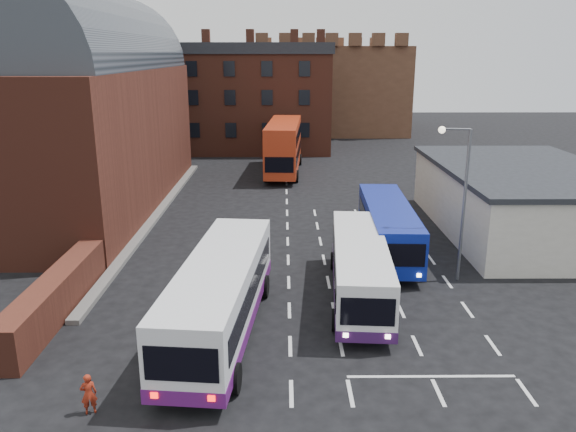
{
  "coord_description": "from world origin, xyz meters",
  "views": [
    {
      "loc": [
        -0.24,
        -20.55,
        11.07
      ],
      "look_at": [
        0.0,
        10.0,
        2.2
      ],
      "focal_mm": 35.0,
      "sensor_mm": 36.0,
      "label": 1
    }
  ],
  "objects_px": {
    "bus_white_inbound": "(360,265)",
    "bus_blue": "(388,225)",
    "street_lamp": "(460,190)",
    "pedestrian_red": "(89,394)",
    "bus_red_double": "(284,146)",
    "pedestrian_beige": "(187,339)",
    "bus_white_outbound": "(220,291)"
  },
  "relations": [
    {
      "from": "bus_white_inbound",
      "to": "bus_blue",
      "type": "distance_m",
      "value": 6.59
    },
    {
      "from": "street_lamp",
      "to": "pedestrian_red",
      "type": "relative_size",
      "value": 5.57
    },
    {
      "from": "bus_white_inbound",
      "to": "pedestrian_red",
      "type": "height_order",
      "value": "bus_white_inbound"
    },
    {
      "from": "street_lamp",
      "to": "pedestrian_red",
      "type": "distance_m",
      "value": 18.81
    },
    {
      "from": "bus_white_inbound",
      "to": "bus_blue",
      "type": "relative_size",
      "value": 0.98
    },
    {
      "from": "bus_blue",
      "to": "pedestrian_red",
      "type": "height_order",
      "value": "bus_blue"
    },
    {
      "from": "bus_blue",
      "to": "bus_red_double",
      "type": "bearing_deg",
      "value": -72.76
    },
    {
      "from": "bus_red_double",
      "to": "pedestrian_red",
      "type": "bearing_deg",
      "value": 84.17
    },
    {
      "from": "bus_blue",
      "to": "street_lamp",
      "type": "relative_size",
      "value": 1.37
    },
    {
      "from": "bus_blue",
      "to": "pedestrian_beige",
      "type": "relative_size",
      "value": 6.82
    },
    {
      "from": "pedestrian_red",
      "to": "street_lamp",
      "type": "bearing_deg",
      "value": -163.9
    },
    {
      "from": "bus_white_outbound",
      "to": "pedestrian_beige",
      "type": "relative_size",
      "value": 7.59
    },
    {
      "from": "street_lamp",
      "to": "pedestrian_beige",
      "type": "height_order",
      "value": "street_lamp"
    },
    {
      "from": "bus_blue",
      "to": "bus_white_outbound",
      "type": "bearing_deg",
      "value": 50.69
    },
    {
      "from": "bus_red_double",
      "to": "pedestrian_beige",
      "type": "distance_m",
      "value": 34.21
    },
    {
      "from": "bus_white_inbound",
      "to": "pedestrian_beige",
      "type": "distance_m",
      "value": 8.98
    },
    {
      "from": "bus_white_outbound",
      "to": "bus_blue",
      "type": "xyz_separation_m",
      "value": [
        8.49,
        9.49,
        -0.18
      ]
    },
    {
      "from": "bus_red_double",
      "to": "pedestrian_beige",
      "type": "height_order",
      "value": "bus_red_double"
    },
    {
      "from": "bus_white_inbound",
      "to": "street_lamp",
      "type": "height_order",
      "value": "street_lamp"
    },
    {
      "from": "bus_white_outbound",
      "to": "bus_red_double",
      "type": "xyz_separation_m",
      "value": [
        2.58,
        31.97,
        0.73
      ]
    },
    {
      "from": "bus_red_double",
      "to": "pedestrian_red",
      "type": "relative_size",
      "value": 8.9
    },
    {
      "from": "bus_red_double",
      "to": "street_lamp",
      "type": "bearing_deg",
      "value": 111.61
    },
    {
      "from": "bus_blue",
      "to": "pedestrian_red",
      "type": "relative_size",
      "value": 7.64
    },
    {
      "from": "bus_blue",
      "to": "pedestrian_beige",
      "type": "bearing_deg",
      "value": 52.7
    },
    {
      "from": "street_lamp",
      "to": "bus_white_inbound",
      "type": "bearing_deg",
      "value": -156.09
    },
    {
      "from": "bus_white_outbound",
      "to": "bus_blue",
      "type": "relative_size",
      "value": 1.11
    },
    {
      "from": "bus_white_inbound",
      "to": "pedestrian_beige",
      "type": "xyz_separation_m",
      "value": [
        -7.16,
        -5.35,
        -0.87
      ]
    },
    {
      "from": "bus_red_double",
      "to": "pedestrian_red",
      "type": "distance_m",
      "value": 37.88
    },
    {
      "from": "bus_red_double",
      "to": "pedestrian_beige",
      "type": "relative_size",
      "value": 7.94
    },
    {
      "from": "bus_white_outbound",
      "to": "pedestrian_beige",
      "type": "distance_m",
      "value": 2.52
    },
    {
      "from": "bus_white_outbound",
      "to": "pedestrian_red",
      "type": "height_order",
      "value": "bus_white_outbound"
    },
    {
      "from": "street_lamp",
      "to": "pedestrian_red",
      "type": "xyz_separation_m",
      "value": [
        -14.78,
        -10.94,
        -3.99
      ]
    }
  ]
}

